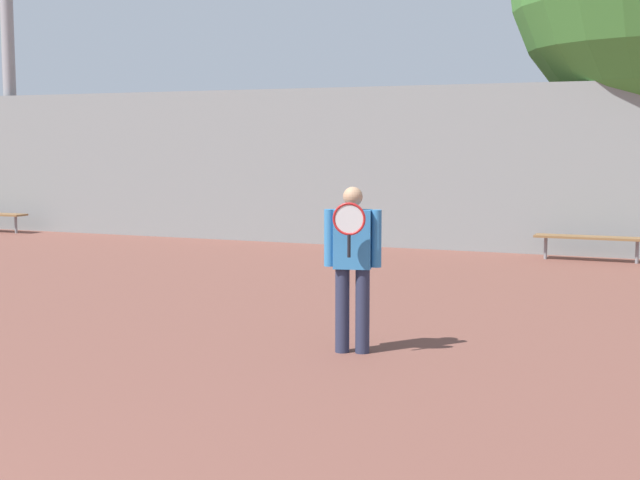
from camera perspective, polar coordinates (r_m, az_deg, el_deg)
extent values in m
cylinder|color=#282D47|center=(8.79, 1.44, -4.52)|extent=(0.14, 0.14, 0.84)
cylinder|color=#282D47|center=(8.77, 2.74, -4.55)|extent=(0.14, 0.14, 0.84)
cube|color=teal|center=(8.68, 2.10, 0.06)|extent=(0.40, 0.28, 0.58)
cylinder|color=teal|center=(8.71, 0.59, 0.14)|extent=(0.10, 0.10, 0.56)
cylinder|color=teal|center=(8.65, 3.63, 0.09)|extent=(0.10, 0.10, 0.56)
sphere|color=tan|center=(8.64, 2.12, 2.79)|extent=(0.19, 0.19, 0.19)
cylinder|color=black|center=(8.40, 1.87, -0.38)|extent=(0.03, 0.03, 0.22)
torus|color=red|center=(8.38, 1.87, 1.36)|extent=(0.31, 0.10, 0.31)
cylinder|color=silver|center=(8.38, 1.87, 1.36)|extent=(0.26, 0.07, 0.27)
cube|color=brown|center=(16.20, 16.95, 0.16)|extent=(1.92, 0.40, 0.04)
cylinder|color=gray|center=(16.32, 14.24, -0.50)|extent=(0.06, 0.06, 0.40)
cylinder|color=gray|center=(16.17, 19.63, -0.73)|extent=(0.06, 0.06, 0.40)
cylinder|color=gray|center=(21.48, -18.88, 0.94)|extent=(0.06, 0.06, 0.40)
cylinder|color=#939399|center=(22.83, -19.36, 12.21)|extent=(0.30, 0.30, 9.14)
cube|color=gray|center=(17.35, 6.82, 4.61)|extent=(34.25, 0.06, 3.15)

